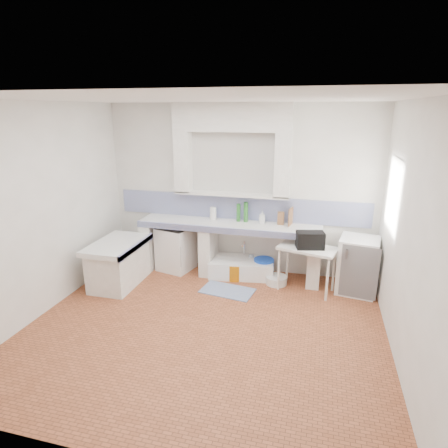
% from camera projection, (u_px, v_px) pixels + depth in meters
% --- Properties ---
extents(floor, '(4.50, 4.50, 0.00)m').
position_uv_depth(floor, '(205.00, 328.00, 4.85)').
color(floor, '#A05331').
rests_on(floor, ground).
extents(ceiling, '(4.50, 4.50, 0.00)m').
position_uv_depth(ceiling, '(201.00, 98.00, 4.03)').
color(ceiling, white).
rests_on(ceiling, ground).
extents(wall_back, '(4.50, 0.00, 4.50)m').
position_uv_depth(wall_back, '(239.00, 190.00, 6.29)').
color(wall_back, white).
rests_on(wall_back, ground).
extents(wall_front, '(4.50, 0.00, 4.50)m').
position_uv_depth(wall_front, '(115.00, 305.00, 2.59)').
color(wall_front, white).
rests_on(wall_front, ground).
extents(wall_left, '(0.00, 4.50, 4.50)m').
position_uv_depth(wall_left, '(40.00, 211.00, 4.98)').
color(wall_left, white).
rests_on(wall_left, ground).
extents(wall_right, '(0.00, 4.50, 4.50)m').
position_uv_depth(wall_right, '(410.00, 239.00, 3.90)').
color(wall_right, white).
rests_on(wall_right, ground).
extents(alcove_mass, '(1.90, 0.25, 0.45)m').
position_uv_depth(alcove_mass, '(232.00, 117.00, 5.86)').
color(alcove_mass, white).
rests_on(alcove_mass, ground).
extents(window_frame, '(0.35, 0.86, 1.06)m').
position_uv_depth(window_frame, '(408.00, 197.00, 4.91)').
color(window_frame, '#3C2413').
rests_on(window_frame, ground).
extents(lace_valance, '(0.01, 0.84, 0.24)m').
position_uv_depth(lace_valance, '(400.00, 167.00, 4.84)').
color(lace_valance, white).
rests_on(lace_valance, ground).
extents(counter_slab, '(3.00, 0.60, 0.08)m').
position_uv_depth(counter_slab, '(229.00, 226.00, 6.20)').
color(counter_slab, white).
rests_on(counter_slab, ground).
extents(counter_lip, '(3.00, 0.04, 0.10)m').
position_uv_depth(counter_lip, '(225.00, 231.00, 5.94)').
color(counter_lip, navy).
rests_on(counter_lip, ground).
extents(counter_pier_left, '(0.20, 0.55, 0.82)m').
position_uv_depth(counter_pier_left, '(152.00, 244.00, 6.66)').
color(counter_pier_left, white).
rests_on(counter_pier_left, ground).
extents(counter_pier_mid, '(0.20, 0.55, 0.82)m').
position_uv_depth(counter_pier_mid, '(209.00, 249.00, 6.41)').
color(counter_pier_mid, white).
rests_on(counter_pier_mid, ground).
extents(counter_pier_right, '(0.20, 0.55, 0.82)m').
position_uv_depth(counter_pier_right, '(314.00, 259.00, 5.99)').
color(counter_pier_right, white).
rests_on(counter_pier_right, ground).
extents(peninsula_top, '(0.70, 1.10, 0.08)m').
position_uv_depth(peninsula_top, '(117.00, 245.00, 5.90)').
color(peninsula_top, white).
rests_on(peninsula_top, ground).
extents(peninsula_base, '(0.60, 1.00, 0.62)m').
position_uv_depth(peninsula_base, '(119.00, 265.00, 6.00)').
color(peninsula_base, white).
rests_on(peninsula_base, ground).
extents(peninsula_lip, '(0.04, 1.10, 0.10)m').
position_uv_depth(peninsula_lip, '(137.00, 247.00, 5.82)').
color(peninsula_lip, navy).
rests_on(peninsula_lip, ground).
extents(backsplash, '(4.27, 0.03, 0.40)m').
position_uv_depth(backsplash, '(239.00, 208.00, 6.37)').
color(backsplash, navy).
rests_on(backsplash, ground).
extents(stove, '(0.65, 0.63, 0.76)m').
position_uv_depth(stove, '(176.00, 248.00, 6.54)').
color(stove, white).
rests_on(stove, ground).
extents(sink, '(1.12, 0.71, 0.25)m').
position_uv_depth(sink, '(241.00, 268.00, 6.36)').
color(sink, white).
rests_on(sink, ground).
extents(side_table, '(0.94, 0.68, 0.04)m').
position_uv_depth(side_table, '(306.00, 269.00, 5.76)').
color(side_table, white).
rests_on(side_table, ground).
extents(fridge, '(0.64, 0.64, 0.86)m').
position_uv_depth(fridge, '(358.00, 265.00, 5.71)').
color(fridge, white).
rests_on(fridge, ground).
extents(bucket_red, '(0.31, 0.31, 0.25)m').
position_uv_depth(bucket_red, '(226.00, 266.00, 6.44)').
color(bucket_red, red).
rests_on(bucket_red, ground).
extents(bucket_orange, '(0.38, 0.38, 0.27)m').
position_uv_depth(bucket_orange, '(235.00, 271.00, 6.21)').
color(bucket_orange, '#C36805').
rests_on(bucket_orange, ground).
extents(bucket_blue, '(0.40, 0.40, 0.31)m').
position_uv_depth(bucket_blue, '(264.00, 268.00, 6.29)').
color(bucket_blue, blue).
rests_on(bucket_blue, ground).
extents(basin_white, '(0.41, 0.41, 0.13)m').
position_uv_depth(basin_white, '(276.00, 280.00, 6.05)').
color(basin_white, white).
rests_on(basin_white, ground).
extents(water_bottle_a, '(0.08, 0.08, 0.27)m').
position_uv_depth(water_bottle_a, '(230.00, 263.00, 6.55)').
color(water_bottle_a, silver).
rests_on(water_bottle_a, ground).
extents(water_bottle_b, '(0.11, 0.11, 0.32)m').
position_uv_depth(water_bottle_b, '(251.00, 264.00, 6.45)').
color(water_bottle_b, silver).
rests_on(water_bottle_b, ground).
extents(black_bag, '(0.44, 0.31, 0.25)m').
position_uv_depth(black_bag, '(310.00, 240.00, 5.59)').
color(black_bag, black).
rests_on(black_bag, side_table).
extents(green_bottle_a, '(0.08, 0.08, 0.30)m').
position_uv_depth(green_bottle_a, '(238.00, 213.00, 6.25)').
color(green_bottle_a, '#256925').
rests_on(green_bottle_a, counter_slab).
extents(green_bottle_b, '(0.08, 0.08, 0.33)m').
position_uv_depth(green_bottle_b, '(246.00, 212.00, 6.22)').
color(green_bottle_b, '#256925').
rests_on(green_bottle_b, counter_slab).
extents(knife_block, '(0.11, 0.09, 0.21)m').
position_uv_depth(knife_block, '(281.00, 218.00, 6.09)').
color(knife_block, '#95653B').
rests_on(knife_block, counter_slab).
extents(cutting_board, '(0.06, 0.21, 0.28)m').
position_uv_depth(cutting_board, '(291.00, 217.00, 6.05)').
color(cutting_board, '#95653B').
rests_on(cutting_board, counter_slab).
extents(paper_towel, '(0.12, 0.12, 0.21)m').
position_uv_depth(paper_towel, '(213.00, 213.00, 6.37)').
color(paper_towel, white).
rests_on(paper_towel, counter_slab).
extents(soap_bottle, '(0.11, 0.11, 0.20)m').
position_uv_depth(soap_bottle, '(262.00, 217.00, 6.17)').
color(soap_bottle, white).
rests_on(soap_bottle, counter_slab).
extents(rug, '(0.86, 0.57, 0.01)m').
position_uv_depth(rug, '(227.00, 291.00, 5.82)').
color(rug, '#3B5699').
rests_on(rug, ground).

